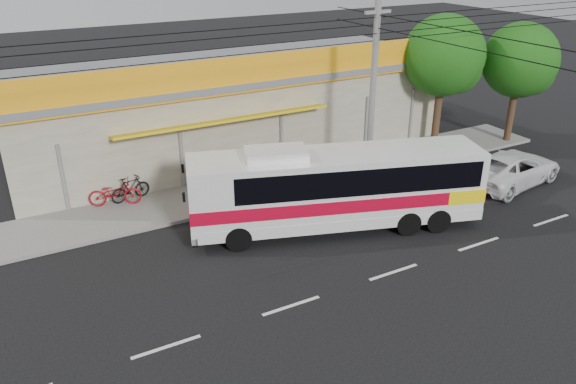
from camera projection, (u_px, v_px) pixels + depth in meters
name	position (u px, v px, depth m)	size (l,w,h in m)	color
ground	(352.00, 240.00, 21.18)	(120.00, 120.00, 0.00)	black
sidewalk	(278.00, 182.00, 25.93)	(30.00, 3.20, 0.15)	slate
lane_markings	(393.00, 272.00, 19.18)	(50.00, 0.12, 0.01)	silver
storefront_building	(229.00, 106.00, 29.42)	(22.60, 9.20, 5.70)	gray
coach_bus	(341.00, 184.00, 21.37)	(11.37, 5.71, 3.45)	silver
motorbike_red	(115.00, 193.00, 23.38)	(0.75, 2.15, 1.13)	maroon
motorbike_dark	(130.00, 188.00, 23.85)	(0.50, 1.78, 1.07)	black
white_car	(512.00, 168.00, 25.74)	(2.47, 5.36, 1.49)	white
utility_pole	(377.00, 28.00, 23.23)	(34.00, 14.00, 8.47)	slate
tree_near	(446.00, 58.00, 28.87)	(4.19, 4.19, 6.95)	#372716
tree_far	(522.00, 63.00, 29.37)	(3.91, 3.91, 6.49)	#372716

